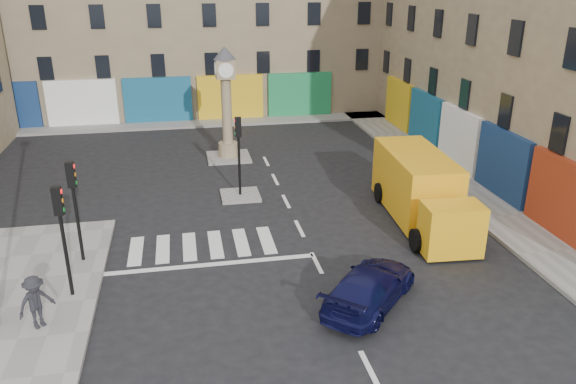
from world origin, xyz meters
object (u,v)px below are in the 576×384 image
object	(u,v)px
traffic_light_left_near	(61,224)
traffic_light_left_far	(74,196)
clock_pillar	(226,96)
pedestrian_dark	(36,302)
traffic_light_island	(239,144)
yellow_van	(421,190)
navy_sedan	(370,286)

from	to	relation	value
traffic_light_left_near	traffic_light_left_far	bearing A→B (deg)	90.00
clock_pillar	pedestrian_dark	world-z (taller)	clock_pillar
traffic_light_left_far	traffic_light_island	world-z (taller)	traffic_light_left_far
traffic_light_left_near	yellow_van	size ratio (longest dim) A/B	0.49
yellow_van	traffic_light_island	bearing A→B (deg)	154.52
traffic_light_island	yellow_van	bearing A→B (deg)	-29.15
traffic_light_island	yellow_van	distance (m)	8.33
traffic_light_left_far	yellow_van	size ratio (longest dim) A/B	0.49
traffic_light_left_far	traffic_light_island	bearing A→B (deg)	40.60
traffic_light_left_far	traffic_light_island	size ratio (longest dim) A/B	1.00
traffic_light_island	navy_sedan	xyz separation A→B (m)	(3.00, -9.93, -1.96)
traffic_light_left_far	yellow_van	world-z (taller)	traffic_light_left_far
navy_sedan	traffic_light_island	bearing A→B (deg)	-30.71
traffic_light_left_far	yellow_van	bearing A→B (deg)	5.87
navy_sedan	yellow_van	size ratio (longest dim) A/B	0.58
traffic_light_island	pedestrian_dark	size ratio (longest dim) A/B	2.23
yellow_van	navy_sedan	bearing A→B (deg)	-121.69
traffic_light_island	pedestrian_dark	bearing A→B (deg)	-126.15
clock_pillar	pedestrian_dark	bearing A→B (deg)	-114.12
pedestrian_dark	clock_pillar	bearing A→B (deg)	26.43
traffic_light_left_far	pedestrian_dark	distance (m)	4.46
traffic_light_left_far	navy_sedan	xyz separation A→B (m)	(9.30, -4.53, -1.99)
traffic_light_left_near	traffic_light_left_far	xyz separation A→B (m)	(0.00, 2.40, 0.00)
traffic_light_left_near	yellow_van	bearing A→B (deg)	15.68
clock_pillar	yellow_van	xyz separation A→B (m)	(7.19, -10.01, -2.21)
traffic_light_left_near	navy_sedan	distance (m)	9.74
traffic_light_island	yellow_van	world-z (taller)	traffic_light_island
traffic_light_island	clock_pillar	bearing A→B (deg)	90.00
navy_sedan	pedestrian_dark	world-z (taller)	pedestrian_dark
clock_pillar	yellow_van	distance (m)	12.52
navy_sedan	pedestrian_dark	size ratio (longest dim) A/B	2.63
traffic_light_left_near	navy_sedan	size ratio (longest dim) A/B	0.85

